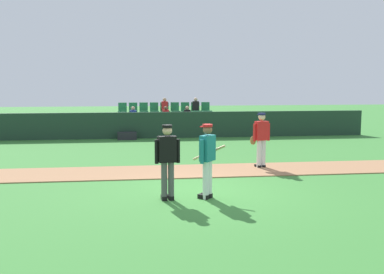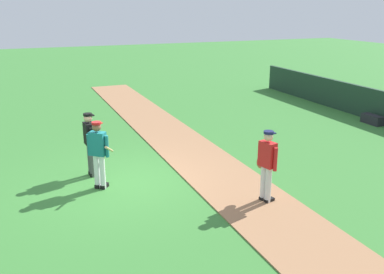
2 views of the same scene
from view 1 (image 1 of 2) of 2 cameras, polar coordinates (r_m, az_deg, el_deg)
The scene contains 8 objects.
ground_plane at distance 11.15m, azimuth 0.81°, elevation -7.13°, with size 80.00×80.00×0.00m, color #387A33.
infield_dirt_path at distance 13.71m, azimuth -0.73°, elevation -4.38°, with size 28.00×2.01×0.03m, color #9E704C.
dugout_fence at distance 21.85m, azimuth -3.19°, elevation 1.54°, with size 20.00×0.16×1.27m, color #1E3828.
stadium_bleachers at distance 23.30m, azimuth -3.42°, elevation 1.56°, with size 5.55×2.10×1.90m.
batter_teal_jersey at distance 10.45m, azimuth 1.97°, elevation -2.68°, with size 0.76×0.67×1.76m.
umpire_home_plate at distance 10.30m, azimuth -3.17°, elevation -2.65°, with size 0.59×0.33×1.76m.
runner_red_jersey at distance 14.29m, azimuth 8.79°, elevation -0.15°, with size 0.67×0.37×1.76m.
equipment_bag at distance 21.41m, azimuth -8.28°, elevation 0.14°, with size 0.90×0.36×0.36m, color #232328.
Camera 1 is at (-1.50, -10.71, 2.74)m, focal length 41.80 mm.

